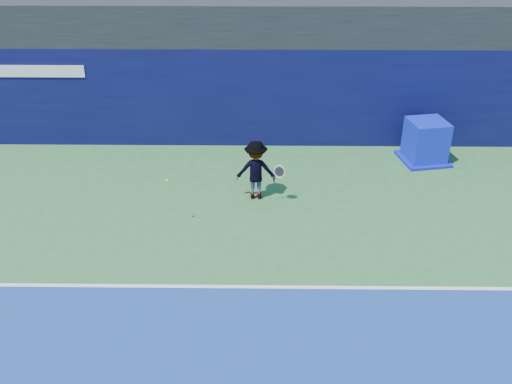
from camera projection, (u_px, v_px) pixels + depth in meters
baseline at (239, 287)px, 11.58m from camera, size 24.00×0.10×0.01m
stadium_band at (248, 17)px, 17.29m from camera, size 36.00×3.00×1.20m
back_wall_assembly at (247, 94)px, 17.43m from camera, size 36.00×1.03×3.00m
equipment_cart at (425, 143)px, 16.52m from camera, size 1.51×1.51×1.24m
tennis_player at (256, 170)px, 14.47m from camera, size 1.24×0.67×1.57m
tennis_ball at (167, 180)px, 13.02m from camera, size 0.06×0.06×0.06m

